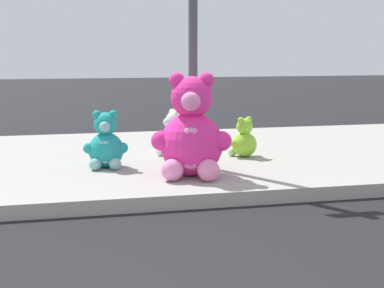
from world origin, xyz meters
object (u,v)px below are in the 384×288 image
object	(u,v)px
plush_pink_large	(191,135)
plush_teal	(106,145)
sign_pole	(193,24)
plush_white	(174,138)
plush_lime	(244,141)

from	to	relation	value
plush_pink_large	plush_teal	distance (m)	1.14
sign_pole	plush_white	bearing A→B (deg)	100.97
sign_pole	plush_white	size ratio (longest dim) A/B	5.09
plush_pink_large	plush_lime	world-z (taller)	plush_pink_large
plush_pink_large	plush_teal	world-z (taller)	plush_pink_large
sign_pole	plush_lime	xyz separation A→B (m)	(0.78, 0.40, -1.48)
sign_pole	plush_pink_large	distance (m)	1.37
sign_pole	plush_pink_large	xyz separation A→B (m)	(-0.15, -0.58, -1.24)
plush_pink_large	plush_teal	xyz separation A→B (m)	(-0.90, 0.67, -0.19)
sign_pole	plush_white	world-z (taller)	sign_pole
plush_white	plush_teal	bearing A→B (deg)	-150.75
plush_teal	plush_lime	xyz separation A→B (m)	(1.83, 0.31, -0.06)
sign_pole	plush_teal	xyz separation A→B (m)	(-1.05, 0.09, -1.42)
sign_pole	plush_pink_large	size ratio (longest dim) A/B	2.77
plush_white	plush_lime	xyz separation A→B (m)	(0.90, -0.21, -0.04)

